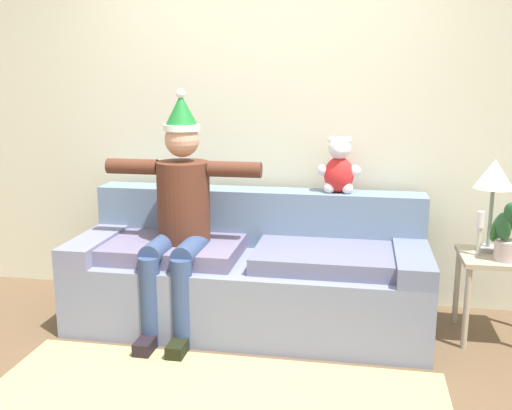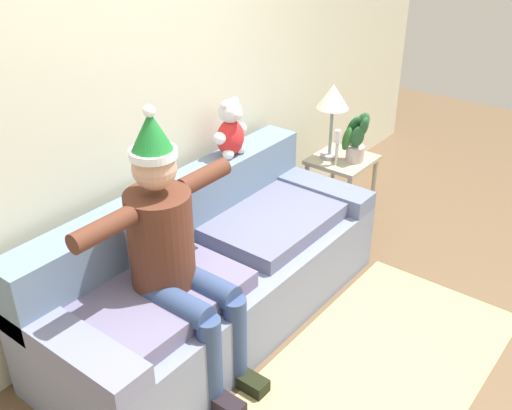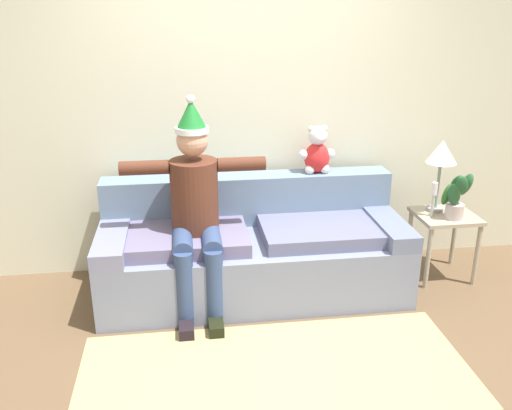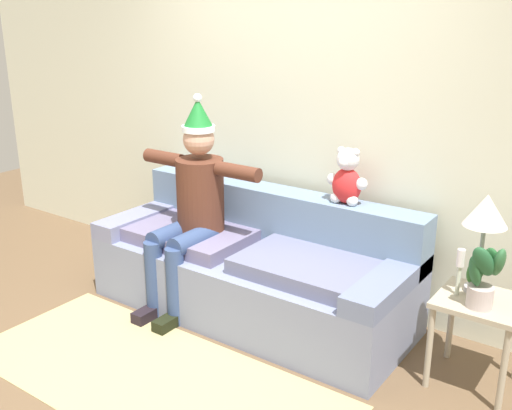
{
  "view_description": "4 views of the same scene",
  "coord_description": "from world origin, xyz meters",
  "px_view_note": "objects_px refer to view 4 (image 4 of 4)",
  "views": [
    {
      "loc": [
        0.7,
        -2.59,
        1.6
      ],
      "look_at": [
        0.07,
        0.83,
        0.84
      ],
      "focal_mm": 40.91,
      "sensor_mm": 36.0,
      "label": 1
    },
    {
      "loc": [
        -2.19,
        -1.03,
        2.45
      ],
      "look_at": [
        0.14,
        0.77,
        0.83
      ],
      "focal_mm": 42.2,
      "sensor_mm": 36.0,
      "label": 2
    },
    {
      "loc": [
        -0.5,
        -2.77,
        2.1
      ],
      "look_at": [
        -0.01,
        0.78,
        0.78
      ],
      "focal_mm": 38.37,
      "sensor_mm": 36.0,
      "label": 3
    },
    {
      "loc": [
        2.26,
        -2.13,
        2.06
      ],
      "look_at": [
        0.18,
        0.79,
        0.89
      ],
      "focal_mm": 41.8,
      "sensor_mm": 36.0,
      "label": 4
    }
  ],
  "objects_px": {
    "person_seated": "(192,203)",
    "candle_tall": "(460,266)",
    "potted_plant": "(483,275)",
    "side_table": "(479,315)",
    "couch": "(255,268)",
    "teddy_bear": "(347,179)",
    "table_lamp": "(486,215)"
  },
  "relations": [
    {
      "from": "person_seated",
      "to": "candle_tall",
      "type": "bearing_deg",
      "value": 4.67
    },
    {
      "from": "person_seated",
      "to": "potted_plant",
      "type": "distance_m",
      "value": 1.99
    },
    {
      "from": "side_table",
      "to": "candle_tall",
      "type": "distance_m",
      "value": 0.3
    },
    {
      "from": "potted_plant",
      "to": "candle_tall",
      "type": "relative_size",
      "value": 1.42
    },
    {
      "from": "side_table",
      "to": "candle_tall",
      "type": "relative_size",
      "value": 1.95
    },
    {
      "from": "couch",
      "to": "teddy_bear",
      "type": "relative_size",
      "value": 5.95
    },
    {
      "from": "person_seated",
      "to": "side_table",
      "type": "bearing_deg",
      "value": 4.94
    },
    {
      "from": "person_seated",
      "to": "table_lamp",
      "type": "bearing_deg",
      "value": 7.63
    },
    {
      "from": "couch",
      "to": "person_seated",
      "type": "height_order",
      "value": "person_seated"
    },
    {
      "from": "side_table",
      "to": "table_lamp",
      "type": "xyz_separation_m",
      "value": [
        -0.05,
        0.09,
        0.56
      ]
    },
    {
      "from": "teddy_bear",
      "to": "side_table",
      "type": "distance_m",
      "value": 1.18
    },
    {
      "from": "teddy_bear",
      "to": "potted_plant",
      "type": "xyz_separation_m",
      "value": [
        1.01,
        -0.37,
        -0.29
      ]
    },
    {
      "from": "potted_plant",
      "to": "table_lamp",
      "type": "bearing_deg",
      "value": 110.74
    },
    {
      "from": "potted_plant",
      "to": "teddy_bear",
      "type": "bearing_deg",
      "value": 160.17
    },
    {
      "from": "couch",
      "to": "person_seated",
      "type": "xyz_separation_m",
      "value": [
        -0.43,
        -0.16,
        0.45
      ]
    },
    {
      "from": "table_lamp",
      "to": "potted_plant",
      "type": "height_order",
      "value": "table_lamp"
    },
    {
      "from": "couch",
      "to": "candle_tall",
      "type": "distance_m",
      "value": 1.47
    },
    {
      "from": "person_seated",
      "to": "side_table",
      "type": "height_order",
      "value": "person_seated"
    },
    {
      "from": "side_table",
      "to": "potted_plant",
      "type": "height_order",
      "value": "potted_plant"
    },
    {
      "from": "candle_tall",
      "to": "couch",
      "type": "bearing_deg",
      "value": 179.43
    },
    {
      "from": "couch",
      "to": "candle_tall",
      "type": "xyz_separation_m",
      "value": [
        1.42,
        -0.01,
        0.39
      ]
    },
    {
      "from": "potted_plant",
      "to": "side_table",
      "type": "bearing_deg",
      "value": 100.28
    },
    {
      "from": "side_table",
      "to": "couch",
      "type": "bearing_deg",
      "value": -179.78
    },
    {
      "from": "person_seated",
      "to": "candle_tall",
      "type": "distance_m",
      "value": 1.85
    },
    {
      "from": "teddy_bear",
      "to": "candle_tall",
      "type": "relative_size",
      "value": 1.39
    },
    {
      "from": "couch",
      "to": "potted_plant",
      "type": "distance_m",
      "value": 1.61
    },
    {
      "from": "table_lamp",
      "to": "potted_plant",
      "type": "bearing_deg",
      "value": -69.26
    },
    {
      "from": "side_table",
      "to": "potted_plant",
      "type": "bearing_deg",
      "value": -79.72
    },
    {
      "from": "side_table",
      "to": "potted_plant",
      "type": "distance_m",
      "value": 0.3
    },
    {
      "from": "teddy_bear",
      "to": "potted_plant",
      "type": "height_order",
      "value": "teddy_bear"
    },
    {
      "from": "couch",
      "to": "teddy_bear",
      "type": "bearing_deg",
      "value": 26.8
    },
    {
      "from": "side_table",
      "to": "candle_tall",
      "type": "xyz_separation_m",
      "value": [
        -0.13,
        -0.02,
        0.27
      ]
    }
  ]
}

